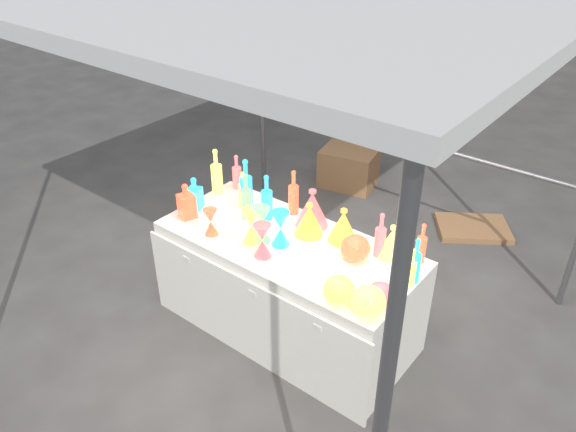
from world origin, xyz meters
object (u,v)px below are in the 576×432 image
Objects in this scene: hourglass_0 at (211,222)px; globe_0 at (339,291)px; display_table at (287,286)px; cardboard_box_closed at (348,168)px; lampshade_0 at (309,219)px.

hourglass_0 is 1.04× the size of globe_0.
cardboard_box_closed is (-0.85, 2.13, -0.17)m from display_table.
hourglass_0 reaches higher than display_table.
lampshade_0 is at bearing 38.21° from hourglass_0.
globe_0 is at bearing -25.92° from display_table.
cardboard_box_closed is at bearing 111.83° from display_table.
globe_0 is (1.46, -2.43, 0.62)m from cardboard_box_closed.
display_table is 7.73× the size of lampshade_0.
cardboard_box_closed is 2.91× the size of hourglass_0.
display_table is 0.81m from globe_0.
hourglass_0 reaches higher than globe_0.
hourglass_0 is at bearing -152.69° from display_table.
display_table is at bearing 154.08° from globe_0.
lampshade_0 is at bearing 72.03° from display_table.
lampshade_0 is (0.06, 0.17, 0.49)m from display_table.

